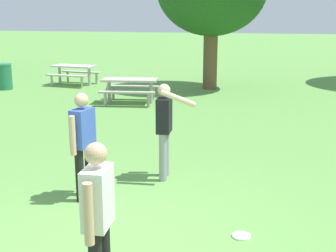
{
  "coord_description": "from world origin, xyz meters",
  "views": [
    {
      "loc": [
        1.94,
        -4.89,
        2.78
      ],
      "look_at": [
        0.22,
        2.1,
        1.0
      ],
      "focal_mm": 49.26,
      "sensor_mm": 36.0,
      "label": 1
    }
  ],
  "objects_px": {
    "person_catcher": "(98,214)",
    "trash_can_beside_table": "(4,76)",
    "person_thrower": "(165,124)",
    "person_bystander": "(83,139)",
    "frisbee": "(241,236)",
    "picnic_table_near": "(130,85)",
    "picnic_table_far": "(74,71)"
  },
  "relations": [
    {
      "from": "trash_can_beside_table",
      "to": "person_thrower",
      "type": "bearing_deg",
      "value": -43.62
    },
    {
      "from": "person_thrower",
      "to": "picnic_table_near",
      "type": "xyz_separation_m",
      "value": [
        -2.73,
        6.29,
        -0.4
      ]
    },
    {
      "from": "person_thrower",
      "to": "picnic_table_far",
      "type": "bearing_deg",
      "value": 122.94
    },
    {
      "from": "picnic_table_near",
      "to": "picnic_table_far",
      "type": "xyz_separation_m",
      "value": [
        -3.32,
        3.04,
        0.0
      ]
    },
    {
      "from": "person_catcher",
      "to": "picnic_table_near",
      "type": "height_order",
      "value": "person_catcher"
    },
    {
      "from": "person_thrower",
      "to": "person_bystander",
      "type": "relative_size",
      "value": 1.0
    },
    {
      "from": "person_catcher",
      "to": "frisbee",
      "type": "relative_size",
      "value": 6.8
    },
    {
      "from": "person_thrower",
      "to": "frisbee",
      "type": "relative_size",
      "value": 6.8
    },
    {
      "from": "person_catcher",
      "to": "frisbee",
      "type": "height_order",
      "value": "person_catcher"
    },
    {
      "from": "person_catcher",
      "to": "picnic_table_far",
      "type": "distance_m",
      "value": 14.36
    },
    {
      "from": "person_catcher",
      "to": "picnic_table_far",
      "type": "relative_size",
      "value": 0.89
    },
    {
      "from": "picnic_table_far",
      "to": "trash_can_beside_table",
      "type": "bearing_deg",
      "value": -141.53
    },
    {
      "from": "picnic_table_far",
      "to": "trash_can_beside_table",
      "type": "relative_size",
      "value": 1.91
    },
    {
      "from": "frisbee",
      "to": "person_catcher",
      "type": "bearing_deg",
      "value": -125.46
    },
    {
      "from": "picnic_table_far",
      "to": "trash_can_beside_table",
      "type": "distance_m",
      "value": 2.61
    },
    {
      "from": "picnic_table_near",
      "to": "trash_can_beside_table",
      "type": "relative_size",
      "value": 1.97
    },
    {
      "from": "person_bystander",
      "to": "picnic_table_near",
      "type": "bearing_deg",
      "value": 103.31
    },
    {
      "from": "trash_can_beside_table",
      "to": "person_bystander",
      "type": "bearing_deg",
      "value": -51.2
    },
    {
      "from": "picnic_table_near",
      "to": "picnic_table_far",
      "type": "height_order",
      "value": "same"
    },
    {
      "from": "frisbee",
      "to": "picnic_table_far",
      "type": "distance_m",
      "value": 13.49
    },
    {
      "from": "frisbee",
      "to": "picnic_table_far",
      "type": "height_order",
      "value": "picnic_table_far"
    },
    {
      "from": "picnic_table_far",
      "to": "trash_can_beside_table",
      "type": "height_order",
      "value": "trash_can_beside_table"
    },
    {
      "from": "person_catcher",
      "to": "trash_can_beside_table",
      "type": "height_order",
      "value": "person_catcher"
    },
    {
      "from": "person_catcher",
      "to": "person_bystander",
      "type": "height_order",
      "value": "same"
    },
    {
      "from": "person_thrower",
      "to": "picnic_table_near",
      "type": "relative_size",
      "value": 0.87
    },
    {
      "from": "person_thrower",
      "to": "picnic_table_far",
      "type": "relative_size",
      "value": 0.89
    },
    {
      "from": "picnic_table_far",
      "to": "person_bystander",
      "type": "bearing_deg",
      "value": -64.16
    },
    {
      "from": "person_thrower",
      "to": "trash_can_beside_table",
      "type": "height_order",
      "value": "person_thrower"
    },
    {
      "from": "person_catcher",
      "to": "person_bystander",
      "type": "bearing_deg",
      "value": 116.98
    },
    {
      "from": "person_thrower",
      "to": "trash_can_beside_table",
      "type": "bearing_deg",
      "value": 136.38
    },
    {
      "from": "picnic_table_near",
      "to": "frisbee",
      "type": "bearing_deg",
      "value": -62.68
    },
    {
      "from": "person_thrower",
      "to": "trash_can_beside_table",
      "type": "distance_m",
      "value": 11.19
    }
  ]
}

